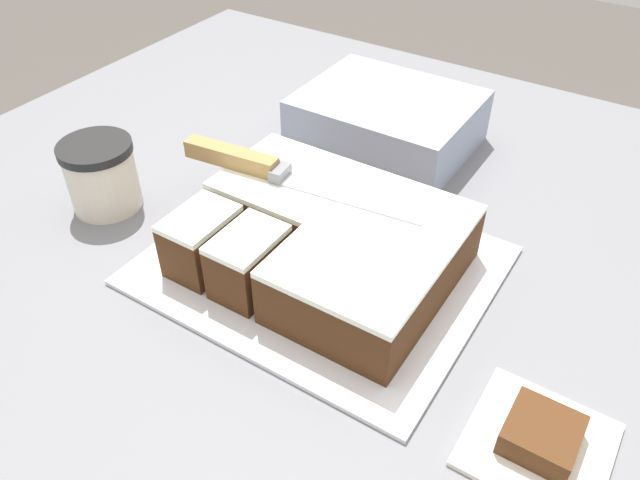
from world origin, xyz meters
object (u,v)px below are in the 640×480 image
at_px(cake, 324,240).
at_px(coffee_cup, 102,175).
at_px(cake_board, 320,265).
at_px(storage_box, 387,121).
at_px(knife, 256,165).
at_px(brownie, 542,434).

distance_m(cake, coffee_cup, 0.31).
bearing_deg(cake_board, storage_box, 103.04).
relative_size(cake_board, coffee_cup, 4.10).
relative_size(cake, coffee_cup, 3.21).
bearing_deg(cake, knife, 166.03).
relative_size(brownie, storage_box, 0.25).
distance_m(knife, coffee_cup, 0.21).
xyz_separation_m(knife, storage_box, (0.04, 0.26, -0.05)).
height_order(cake, brownie, cake).
height_order(brownie, storage_box, storage_box).
relative_size(cake, brownie, 4.86).
xyz_separation_m(cake, brownie, (0.29, -0.10, -0.02)).
distance_m(cake_board, storage_box, 0.30).
distance_m(coffee_cup, storage_box, 0.42).
relative_size(knife, coffee_cup, 3.34).
xyz_separation_m(cake_board, knife, (-0.11, 0.03, 0.08)).
bearing_deg(coffee_cup, cake_board, 8.78).
height_order(cake_board, storage_box, storage_box).
bearing_deg(knife, cake, -20.24).
xyz_separation_m(coffee_cup, storage_box, (0.24, 0.34, -0.01)).
height_order(knife, coffee_cup, knife).
bearing_deg(cake, cake_board, -143.97).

